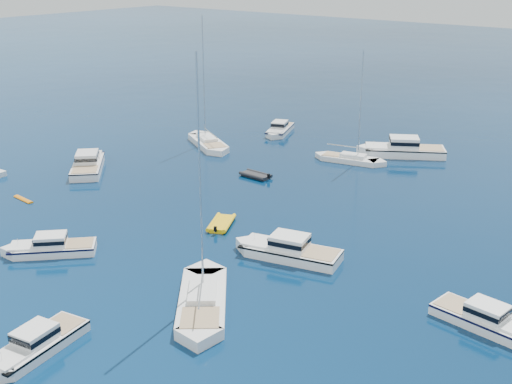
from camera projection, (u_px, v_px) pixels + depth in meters
ground at (59, 320)px, 43.14m from camera, size 400.00×400.00×0.00m
motor_cruiser_near at (35, 353)px, 39.53m from camera, size 3.72×8.19×2.07m
motor_cruiser_left at (50, 253)px, 52.68m from camera, size 7.26×7.38×2.08m
motor_cruiser_centre at (287, 257)px, 52.01m from camera, size 9.78×5.03×2.46m
motor_cruiser_far_r at (488, 328)px, 42.18m from camera, size 8.32×3.51×2.12m
motor_cruiser_far_l at (88, 169)px, 73.20m from camera, size 9.31×9.17×2.63m
motor_cruiser_distant at (401, 155)px, 78.31m from camera, size 11.17×8.65×2.90m
motor_cruiser_horizon at (279, 133)px, 87.97m from camera, size 5.11×8.20×2.06m
sailboat_mid_r at (203, 306)px, 44.80m from camera, size 10.06×11.21×17.62m
sailboat_centre at (350, 162)px, 75.92m from camera, size 9.29×4.15×13.23m
sailboat_far_l at (208, 146)px, 82.29m from camera, size 11.07×8.03×16.32m
tender_yellow at (221, 226)px, 58.06m from camera, size 3.74×4.56×0.95m
tender_grey_far at (256, 177)px, 70.71m from camera, size 3.63×2.07×0.95m
kayak_orange at (24, 200)px, 64.13m from camera, size 2.90×0.79×0.30m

